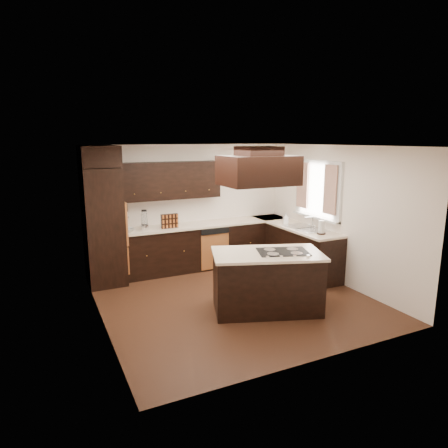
{
  "coord_description": "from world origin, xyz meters",
  "views": [
    {
      "loc": [
        -2.82,
        -5.54,
        2.6
      ],
      "look_at": [
        0.1,
        0.6,
        1.15
      ],
      "focal_mm": 32.0,
      "sensor_mm": 36.0,
      "label": 1
    }
  ],
  "objects_px": {
    "oven_column": "(103,227)",
    "range_hood": "(258,170)",
    "island": "(267,282)",
    "spice_rack": "(170,221)"
  },
  "relations": [
    {
      "from": "island",
      "to": "range_hood",
      "type": "relative_size",
      "value": 1.51
    },
    {
      "from": "oven_column",
      "to": "spice_rack",
      "type": "xyz_separation_m",
      "value": [
        1.23,
        -0.01,
        -0.0
      ]
    },
    {
      "from": "island",
      "to": "spice_rack",
      "type": "distance_m",
      "value": 2.49
    },
    {
      "from": "oven_column",
      "to": "spice_rack",
      "type": "relative_size",
      "value": 6.46
    },
    {
      "from": "range_hood",
      "to": "spice_rack",
      "type": "distance_m",
      "value": 2.58
    },
    {
      "from": "oven_column",
      "to": "island",
      "type": "distance_m",
      "value": 3.12
    },
    {
      "from": "oven_column",
      "to": "spice_rack",
      "type": "distance_m",
      "value": 1.23
    },
    {
      "from": "oven_column",
      "to": "range_hood",
      "type": "xyz_separation_m",
      "value": [
        1.88,
        -2.25,
        1.1
      ]
    },
    {
      "from": "oven_column",
      "to": "range_hood",
      "type": "bearing_deg",
      "value": -50.26
    },
    {
      "from": "oven_column",
      "to": "island",
      "type": "xyz_separation_m",
      "value": [
        2.04,
        -2.28,
        -0.62
      ]
    }
  ]
}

